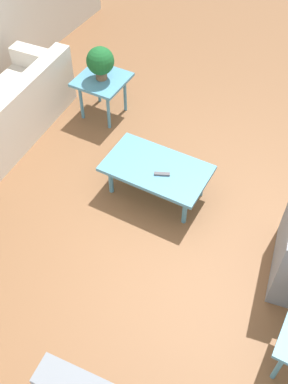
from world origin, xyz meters
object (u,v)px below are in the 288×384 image
sofa (11,111)px  coffee_table (157,170)px  potted_plant (100,62)px  side_table_plant (102,84)px

sofa → coffee_table: sofa is taller
sofa → potted_plant: bearing=131.1°
potted_plant → sofa: bearing=45.3°
potted_plant → side_table_plant: bearing=-90.0°
side_table_plant → coffee_table: bearing=144.0°
coffee_table → potted_plant: (1.22, -0.89, 0.41)m
sofa → potted_plant: 1.23m
coffee_table → side_table_plant: (1.22, -0.89, 0.11)m
coffee_table → potted_plant: size_ratio=2.66×
sofa → side_table_plant: bearing=131.1°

